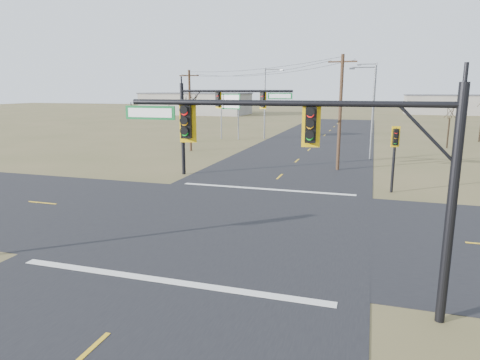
{
  "coord_description": "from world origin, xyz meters",
  "views": [
    {
      "loc": [
        6.73,
        -20.24,
        6.72
      ],
      "look_at": [
        0.15,
        1.0,
        1.99
      ],
      "focal_mm": 32.0,
      "sensor_mm": 36.0,
      "label": 1
    }
  ],
  "objects_px": {
    "bare_tree_a": "(186,104)",
    "bare_tree_c": "(450,110)",
    "streetlight_b": "(373,94)",
    "utility_pole_far": "(190,109)",
    "mast_arm_near": "(318,147)",
    "streetlight_a": "(371,107)",
    "bare_tree_b": "(194,99)",
    "streetlight_c": "(266,100)",
    "utility_pole_near": "(340,111)",
    "highway_sign": "(230,107)",
    "mast_arm_far": "(217,110)",
    "pedestal_signal_ne": "(395,144)"
  },
  "relations": [
    {
      "from": "streetlight_c",
      "to": "bare_tree_c",
      "type": "distance_m",
      "value": 22.65
    },
    {
      "from": "streetlight_b",
      "to": "bare_tree_c",
      "type": "height_order",
      "value": "streetlight_b"
    },
    {
      "from": "pedestal_signal_ne",
      "to": "bare_tree_b",
      "type": "relative_size",
      "value": 0.68
    },
    {
      "from": "mast_arm_near",
      "to": "mast_arm_far",
      "type": "height_order",
      "value": "mast_arm_far"
    },
    {
      "from": "streetlight_a",
      "to": "streetlight_c",
      "type": "xyz_separation_m",
      "value": [
        -13.75,
        14.14,
        0.32
      ]
    },
    {
      "from": "mast_arm_near",
      "to": "streetlight_c",
      "type": "relative_size",
      "value": 1.09
    },
    {
      "from": "streetlight_b",
      "to": "bare_tree_a",
      "type": "distance_m",
      "value": 30.13
    },
    {
      "from": "mast_arm_near",
      "to": "utility_pole_far",
      "type": "bearing_deg",
      "value": 109.64
    },
    {
      "from": "streetlight_a",
      "to": "streetlight_c",
      "type": "distance_m",
      "value": 19.73
    },
    {
      "from": "mast_arm_far",
      "to": "highway_sign",
      "type": "relative_size",
      "value": 1.45
    },
    {
      "from": "utility_pole_near",
      "to": "highway_sign",
      "type": "height_order",
      "value": "utility_pole_near"
    },
    {
      "from": "mast_arm_near",
      "to": "pedestal_signal_ne",
      "type": "distance_m",
      "value": 16.9
    },
    {
      "from": "mast_arm_near",
      "to": "streetlight_b",
      "type": "relative_size",
      "value": 0.97
    },
    {
      "from": "streetlight_b",
      "to": "streetlight_c",
      "type": "distance_m",
      "value": 19.11
    },
    {
      "from": "streetlight_c",
      "to": "bare_tree_b",
      "type": "xyz_separation_m",
      "value": [
        -12.37,
        3.99,
        -0.15
      ]
    },
    {
      "from": "pedestal_signal_ne",
      "to": "streetlight_b",
      "type": "xyz_separation_m",
      "value": [
        -1.69,
        41.31,
        2.8
      ]
    },
    {
      "from": "streetlight_a",
      "to": "bare_tree_a",
      "type": "height_order",
      "value": "streetlight_a"
    },
    {
      "from": "streetlight_a",
      "to": "bare_tree_b",
      "type": "distance_m",
      "value": 31.8
    },
    {
      "from": "mast_arm_far",
      "to": "streetlight_b",
      "type": "relative_size",
      "value": 0.83
    },
    {
      "from": "streetlight_b",
      "to": "bare_tree_a",
      "type": "bearing_deg",
      "value": -146.5
    },
    {
      "from": "streetlight_a",
      "to": "streetlight_b",
      "type": "relative_size",
      "value": 0.84
    },
    {
      "from": "mast_arm_far",
      "to": "streetlight_c",
      "type": "height_order",
      "value": "streetlight_c"
    },
    {
      "from": "utility_pole_far",
      "to": "streetlight_b",
      "type": "distance_m",
      "value": 33.06
    },
    {
      "from": "mast_arm_near",
      "to": "bare_tree_a",
      "type": "height_order",
      "value": "mast_arm_near"
    },
    {
      "from": "pedestal_signal_ne",
      "to": "streetlight_c",
      "type": "xyz_separation_m",
      "value": [
        -15.47,
        28.09,
        2.12
      ]
    },
    {
      "from": "mast_arm_near",
      "to": "utility_pole_near",
      "type": "height_order",
      "value": "utility_pole_near"
    },
    {
      "from": "utility_pole_near",
      "to": "streetlight_b",
      "type": "relative_size",
      "value": 0.89
    },
    {
      "from": "utility_pole_far",
      "to": "streetlight_b",
      "type": "bearing_deg",
      "value": 54.92
    },
    {
      "from": "mast_arm_far",
      "to": "utility_pole_far",
      "type": "bearing_deg",
      "value": 136.42
    },
    {
      "from": "mast_arm_near",
      "to": "bare_tree_a",
      "type": "xyz_separation_m",
      "value": [
        -21.3,
        37.93,
        -0.16
      ]
    },
    {
      "from": "pedestal_signal_ne",
      "to": "bare_tree_a",
      "type": "bearing_deg",
      "value": 121.39
    },
    {
      "from": "streetlight_a",
      "to": "highway_sign",
      "type": "bearing_deg",
      "value": 123.77
    },
    {
      "from": "mast_arm_far",
      "to": "bare_tree_b",
      "type": "distance_m",
      "value": 33.8
    },
    {
      "from": "highway_sign",
      "to": "streetlight_b",
      "type": "distance_m",
      "value": 23.83
    },
    {
      "from": "streetlight_a",
      "to": "utility_pole_far",
      "type": "bearing_deg",
      "value": 156.59
    },
    {
      "from": "bare_tree_a",
      "to": "bare_tree_c",
      "type": "distance_m",
      "value": 31.45
    },
    {
      "from": "pedestal_signal_ne",
      "to": "utility_pole_near",
      "type": "height_order",
      "value": "utility_pole_near"
    },
    {
      "from": "mast_arm_near",
      "to": "streetlight_b",
      "type": "height_order",
      "value": "streetlight_b"
    },
    {
      "from": "utility_pole_near",
      "to": "streetlight_c",
      "type": "bearing_deg",
      "value": 118.73
    },
    {
      "from": "utility_pole_far",
      "to": "streetlight_a",
      "type": "height_order",
      "value": "streetlight_a"
    },
    {
      "from": "mast_arm_near",
      "to": "bare_tree_b",
      "type": "xyz_separation_m",
      "value": [
        -24.87,
        48.61,
        0.15
      ]
    },
    {
      "from": "highway_sign",
      "to": "streetlight_a",
      "type": "distance_m",
      "value": 22.13
    },
    {
      "from": "streetlight_c",
      "to": "bare_tree_a",
      "type": "height_order",
      "value": "streetlight_c"
    },
    {
      "from": "bare_tree_c",
      "to": "streetlight_b",
      "type": "bearing_deg",
      "value": 118.07
    },
    {
      "from": "mast_arm_near",
      "to": "bare_tree_c",
      "type": "relative_size",
      "value": 1.86
    },
    {
      "from": "mast_arm_far",
      "to": "streetlight_c",
      "type": "distance_m",
      "value": 26.44
    },
    {
      "from": "utility_pole_near",
      "to": "streetlight_b",
      "type": "bearing_deg",
      "value": 85.95
    },
    {
      "from": "pedestal_signal_ne",
      "to": "bare_tree_c",
      "type": "height_order",
      "value": "bare_tree_c"
    },
    {
      "from": "pedestal_signal_ne",
      "to": "bare_tree_b",
      "type": "xyz_separation_m",
      "value": [
        -27.85,
        32.08,
        1.97
      ]
    },
    {
      "from": "utility_pole_near",
      "to": "bare_tree_a",
      "type": "distance_m",
      "value": 24.6
    }
  ]
}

